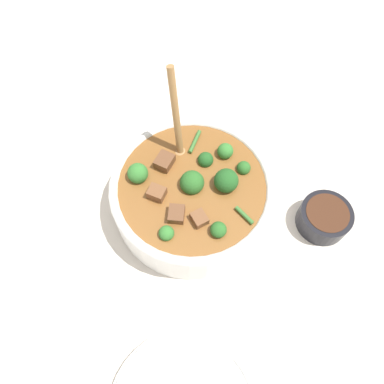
% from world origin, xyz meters
% --- Properties ---
extents(ground_plane, '(4.00, 4.00, 0.00)m').
position_xyz_m(ground_plane, '(0.00, 0.00, 0.00)').
color(ground_plane, silver).
extents(stew_bowl, '(0.29, 0.29, 0.25)m').
position_xyz_m(stew_bowl, '(-0.00, -0.00, 0.05)').
color(stew_bowl, white).
rests_on(stew_bowl, ground_plane).
extents(condiment_bowl, '(0.09, 0.09, 0.05)m').
position_xyz_m(condiment_bowl, '(-0.15, 0.19, 0.03)').
color(condiment_bowl, black).
rests_on(condiment_bowl, ground_plane).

